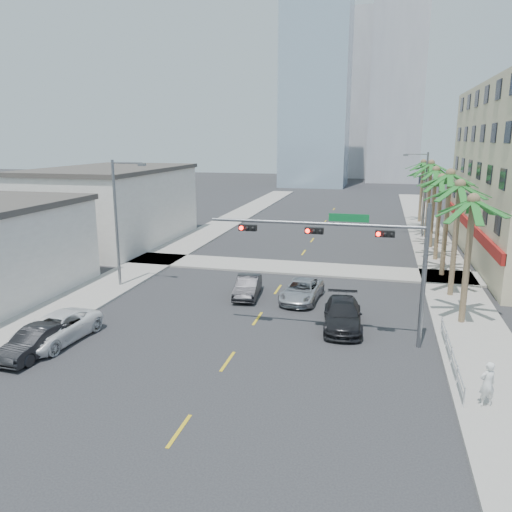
% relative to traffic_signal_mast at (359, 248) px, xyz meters
% --- Properties ---
extents(ground, '(260.00, 260.00, 0.00)m').
position_rel_traffic_signal_mast_xyz_m(ground, '(-5.78, -7.95, -5.06)').
color(ground, '#262628').
rests_on(ground, ground).
extents(sidewalk_right, '(4.00, 120.00, 0.15)m').
position_rel_traffic_signal_mast_xyz_m(sidewalk_right, '(6.22, 12.05, -4.99)').
color(sidewalk_right, gray).
rests_on(sidewalk_right, ground).
extents(sidewalk_left, '(4.00, 120.00, 0.15)m').
position_rel_traffic_signal_mast_xyz_m(sidewalk_left, '(-17.78, 12.05, -4.99)').
color(sidewalk_left, gray).
rests_on(sidewalk_left, ground).
extents(sidewalk_cross, '(80.00, 4.00, 0.15)m').
position_rel_traffic_signal_mast_xyz_m(sidewalk_cross, '(-5.78, 14.05, -4.99)').
color(sidewalk_cross, gray).
rests_on(sidewalk_cross, ground).
extents(building_left_far, '(11.00, 18.00, 7.20)m').
position_rel_traffic_signal_mast_xyz_m(building_left_far, '(-25.28, 20.05, -1.46)').
color(building_left_far, beige).
rests_on(building_left_far, ground).
extents(tower_far_left, '(14.00, 14.00, 48.00)m').
position_rel_traffic_signal_mast_xyz_m(tower_far_left, '(-13.78, 87.05, 18.94)').
color(tower_far_left, '#99B2C6').
rests_on(tower_far_left, ground).
extents(tower_far_right, '(12.00, 12.00, 60.00)m').
position_rel_traffic_signal_mast_xyz_m(tower_far_right, '(3.22, 102.05, 24.94)').
color(tower_far_right, '#ADADB2').
rests_on(tower_far_right, ground).
extents(tower_far_center, '(16.00, 16.00, 42.00)m').
position_rel_traffic_signal_mast_xyz_m(tower_far_center, '(-8.78, 117.05, 15.94)').
color(tower_far_center, '#ADADB2').
rests_on(tower_far_center, ground).
extents(traffic_signal_mast, '(11.12, 0.54, 7.20)m').
position_rel_traffic_signal_mast_xyz_m(traffic_signal_mast, '(0.00, 0.00, 0.00)').
color(traffic_signal_mast, slate).
rests_on(traffic_signal_mast, ground).
extents(palm_tree_0, '(4.80, 4.80, 7.80)m').
position_rel_traffic_signal_mast_xyz_m(palm_tree_0, '(5.82, 4.05, 2.02)').
color(palm_tree_0, brown).
rests_on(palm_tree_0, ground).
extents(palm_tree_1, '(4.80, 4.80, 8.16)m').
position_rel_traffic_signal_mast_xyz_m(palm_tree_1, '(5.82, 9.25, 2.37)').
color(palm_tree_1, brown).
rests_on(palm_tree_1, ground).
extents(palm_tree_2, '(4.80, 4.80, 8.52)m').
position_rel_traffic_signal_mast_xyz_m(palm_tree_2, '(5.82, 14.45, 2.72)').
color(palm_tree_2, brown).
rests_on(palm_tree_2, ground).
extents(palm_tree_3, '(4.80, 4.80, 7.80)m').
position_rel_traffic_signal_mast_xyz_m(palm_tree_3, '(5.82, 19.65, 2.02)').
color(palm_tree_3, brown).
rests_on(palm_tree_3, ground).
extents(palm_tree_4, '(4.80, 4.80, 8.16)m').
position_rel_traffic_signal_mast_xyz_m(palm_tree_4, '(5.82, 24.85, 2.37)').
color(palm_tree_4, brown).
rests_on(palm_tree_4, ground).
extents(palm_tree_5, '(4.80, 4.80, 8.52)m').
position_rel_traffic_signal_mast_xyz_m(palm_tree_5, '(5.82, 30.05, 2.72)').
color(palm_tree_5, brown).
rests_on(palm_tree_5, ground).
extents(palm_tree_6, '(4.80, 4.80, 7.80)m').
position_rel_traffic_signal_mast_xyz_m(palm_tree_6, '(5.82, 35.25, 2.02)').
color(palm_tree_6, brown).
rests_on(palm_tree_6, ground).
extents(palm_tree_7, '(4.80, 4.80, 8.16)m').
position_rel_traffic_signal_mast_xyz_m(palm_tree_7, '(5.82, 40.45, 2.37)').
color(palm_tree_7, brown).
rests_on(palm_tree_7, ground).
extents(streetlight_left, '(2.55, 0.25, 9.00)m').
position_rel_traffic_signal_mast_xyz_m(streetlight_left, '(-16.78, 6.05, -0.00)').
color(streetlight_left, slate).
rests_on(streetlight_left, ground).
extents(streetlight_right, '(2.55, 0.25, 9.00)m').
position_rel_traffic_signal_mast_xyz_m(streetlight_right, '(5.21, 30.05, -0.00)').
color(streetlight_right, slate).
rests_on(streetlight_right, ground).
extents(guardrail, '(0.08, 8.08, 1.00)m').
position_rel_traffic_signal_mast_xyz_m(guardrail, '(4.52, -1.95, -4.39)').
color(guardrail, silver).
rests_on(guardrail, ground).
extents(car_parked_mid, '(1.73, 4.30, 1.39)m').
position_rel_traffic_signal_mast_xyz_m(car_parked_mid, '(-15.18, -5.53, -4.37)').
color(car_parked_mid, black).
rests_on(car_parked_mid, ground).
extents(car_parked_far, '(2.87, 5.48, 1.47)m').
position_rel_traffic_signal_mast_xyz_m(car_parked_far, '(-15.18, -3.88, -4.33)').
color(car_parked_far, white).
rests_on(car_parked_far, ground).
extents(car_lane_left, '(1.93, 4.36, 1.39)m').
position_rel_traffic_signal_mast_xyz_m(car_lane_left, '(-7.46, 6.01, -4.37)').
color(car_lane_left, black).
rests_on(car_lane_left, ground).
extents(car_lane_center, '(2.63, 5.03, 1.35)m').
position_rel_traffic_signal_mast_xyz_m(car_lane_center, '(-3.78, 6.07, -4.39)').
color(car_lane_center, '#B7B7BC').
rests_on(car_lane_center, ground).
extents(car_lane_right, '(2.55, 5.35, 1.50)m').
position_rel_traffic_signal_mast_xyz_m(car_lane_right, '(-0.80, 1.88, -4.31)').
color(car_lane_right, black).
rests_on(car_lane_right, ground).
extents(pedestrian, '(0.80, 0.68, 1.85)m').
position_rel_traffic_signal_mast_xyz_m(pedestrian, '(5.36, -5.58, -3.98)').
color(pedestrian, white).
rests_on(pedestrian, sidewalk_right).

